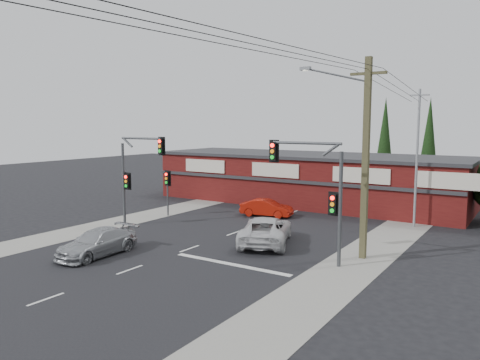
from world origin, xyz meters
The scene contains 18 objects.
ground centered at (0.00, 0.00, 0.00)m, with size 120.00×120.00×0.00m, color black.
road_strip centered at (0.00, 5.00, 0.01)m, with size 14.00×70.00×0.01m, color black.
verge_left centered at (-8.50, 5.00, 0.01)m, with size 3.00×70.00×0.02m, color gray.
verge_right centered at (8.50, 5.00, 0.01)m, with size 3.00×70.00×0.02m, color gray.
stop_line centered at (3.50, -1.50, 0.01)m, with size 6.50×0.35×0.01m, color silver.
white_suv centered at (2.90, 2.91, 0.77)m, with size 2.56×5.55×1.54m, color silver.
silver_suv centered at (-3.20, -3.95, 0.67)m, with size 1.89×4.64×1.35m, color #A9ABAE.
red_sedan centered at (-0.96, 9.79, 0.63)m, with size 1.34×3.83×1.26m, color #B2190A.
lane_dashes centered at (0.00, 6.23, 0.01)m, with size 0.12×50.06×0.01m.
shop_building centered at (-0.99, 16.99, 2.13)m, with size 27.30×8.40×4.22m.
conifer_near centered at (3.50, 24.00, 5.48)m, with size 1.80×1.80×9.25m.
conifer_far centered at (7.00, 26.00, 5.48)m, with size 1.80×1.80×9.25m.
traffic_mast_left centered at (-6.43, 2.00, 3.93)m, with size 3.77×0.27×5.97m.
traffic_mast_right centered at (6.86, 1.00, 3.95)m, with size 3.96×0.27×5.97m.
pedestal_signal centered at (-7.20, 6.01, 2.41)m, with size 0.55×0.27×3.38m.
utility_pole centered at (8.36, 2.99, 5.40)m, with size 4.38×0.59×10.00m.
steel_pole centered at (9.00, 12.00, 4.70)m, with size 1.20×0.16×9.00m.
power_lines centered at (8.47, -2.47, 9.04)m, with size 2.01×29.00×1.22m.
Camera 1 is at (15.78, -19.74, 6.77)m, focal length 35.00 mm.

